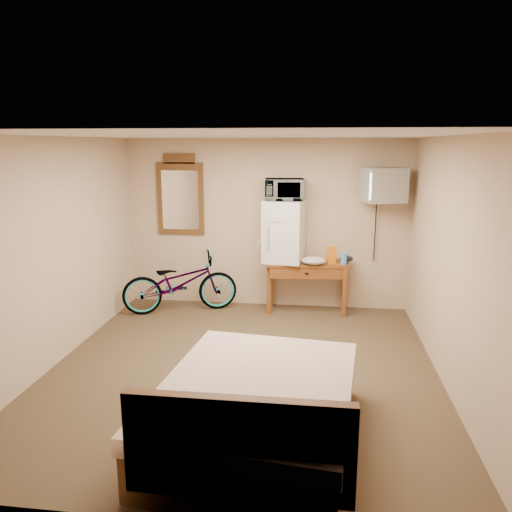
# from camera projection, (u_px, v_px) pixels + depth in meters

# --- Properties ---
(room) EXTENTS (4.60, 4.64, 2.50)m
(room) POSITION_uv_depth(u_px,v_px,m) (242.00, 258.00, 5.20)
(room) COLOR #4E3C27
(room) RESTS_ON ground
(desk) EXTENTS (1.20, 0.53, 0.75)m
(desk) POSITION_uv_depth(u_px,v_px,m) (307.00, 272.00, 7.20)
(desk) COLOR brown
(desk) RESTS_ON floor
(mini_fridge) EXTENTS (0.61, 0.59, 0.89)m
(mini_fridge) POSITION_uv_depth(u_px,v_px,m) (284.00, 231.00, 7.15)
(mini_fridge) COLOR white
(mini_fridge) RESTS_ON desk
(microwave) EXTENTS (0.58, 0.42, 0.30)m
(microwave) POSITION_uv_depth(u_px,v_px,m) (284.00, 189.00, 7.02)
(microwave) COLOR white
(microwave) RESTS_ON mini_fridge
(snack_bag) EXTENTS (0.14, 0.11, 0.24)m
(snack_bag) POSITION_uv_depth(u_px,v_px,m) (331.00, 255.00, 7.09)
(snack_bag) COLOR orange
(snack_bag) RESTS_ON desk
(blue_cup) EXTENTS (0.09, 0.09, 0.15)m
(blue_cup) POSITION_uv_depth(u_px,v_px,m) (344.00, 259.00, 7.06)
(blue_cup) COLOR #3F9ED7
(blue_cup) RESTS_ON desk
(cloth_cream) EXTENTS (0.35, 0.27, 0.11)m
(cloth_cream) POSITION_uv_depth(u_px,v_px,m) (313.00, 261.00, 7.04)
(cloth_cream) COLOR beige
(cloth_cream) RESTS_ON desk
(cloth_dark_a) EXTENTS (0.23, 0.17, 0.09)m
(cloth_dark_a) POSITION_uv_depth(u_px,v_px,m) (271.00, 260.00, 7.11)
(cloth_dark_a) COLOR black
(cloth_dark_a) RESTS_ON desk
(cloth_dark_b) EXTENTS (0.19, 0.16, 0.09)m
(cloth_dark_b) POSITION_uv_depth(u_px,v_px,m) (346.00, 259.00, 7.21)
(cloth_dark_b) COLOR black
(cloth_dark_b) RESTS_ON desk
(crt_television) EXTENTS (0.65, 0.67, 0.47)m
(crt_television) POSITION_uv_depth(u_px,v_px,m) (383.00, 185.00, 6.82)
(crt_television) COLOR black
(crt_television) RESTS_ON room
(wall_mirror) EXTENTS (0.71, 0.04, 1.20)m
(wall_mirror) POSITION_uv_depth(u_px,v_px,m) (180.00, 196.00, 7.47)
(wall_mirror) COLOR brown
(wall_mirror) RESTS_ON room
(bicycle) EXTENTS (1.76, 1.14, 0.87)m
(bicycle) POSITION_uv_depth(u_px,v_px,m) (180.00, 283.00, 7.27)
(bicycle) COLOR black
(bicycle) RESTS_ON floor
(bed) EXTENTS (1.72, 2.15, 0.90)m
(bed) POSITION_uv_depth(u_px,v_px,m) (256.00, 412.00, 4.04)
(bed) COLOR brown
(bed) RESTS_ON floor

